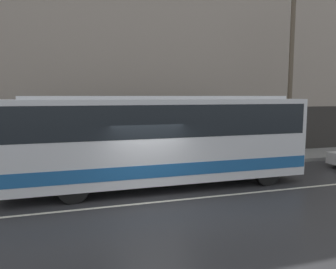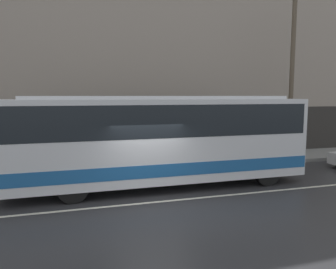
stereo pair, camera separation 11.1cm
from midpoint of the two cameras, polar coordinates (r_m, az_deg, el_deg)
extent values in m
plane|color=#2D2D30|center=(10.90, -3.02, -11.75)|extent=(60.00, 60.00, 0.00)
cube|color=gray|center=(15.95, -7.79, -5.51)|extent=(60.00, 2.73, 0.17)
cube|color=gray|center=(17.23, -8.95, 14.10)|extent=(60.00, 0.30, 11.37)
cube|color=#2D2B28|center=(17.05, -8.61, -0.25)|extent=(60.00, 0.06, 2.80)
cube|color=beige|center=(10.90, -3.02, -11.73)|extent=(54.00, 0.14, 0.01)
cube|color=silver|center=(12.40, -1.75, -0.74)|extent=(11.23, 2.55, 2.98)
cube|color=#1E5999|center=(12.55, -1.74, -5.01)|extent=(11.17, 2.57, 0.45)
cube|color=black|center=(12.32, -1.76, 2.70)|extent=(10.89, 2.57, 1.13)
cube|color=orange|center=(14.78, 19.58, 5.15)|extent=(0.12, 1.91, 0.28)
cube|color=silver|center=(12.29, -1.78, 6.45)|extent=(9.54, 2.16, 0.12)
cylinder|color=black|center=(13.31, 16.62, -6.37)|extent=(1.00, 0.28, 1.00)
cylinder|color=black|center=(15.16, 11.93, -4.64)|extent=(1.00, 0.28, 1.00)
cylinder|color=black|center=(11.13, -16.47, -8.94)|extent=(1.00, 0.28, 1.00)
cylinder|color=black|center=(13.29, -16.62, -6.39)|extent=(1.00, 0.28, 1.00)
cylinder|color=brown|center=(18.30, 20.37, 8.96)|extent=(0.23, 0.23, 8.25)
camera|label=1|loc=(0.06, -90.26, -0.03)|focal=35.00mm
camera|label=2|loc=(0.06, 89.74, 0.03)|focal=35.00mm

